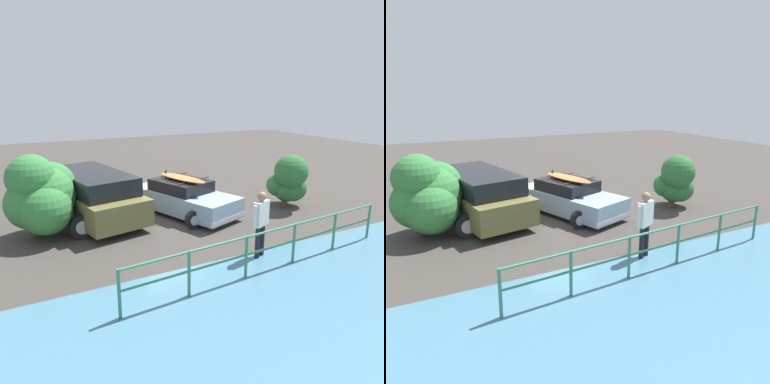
% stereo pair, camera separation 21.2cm
% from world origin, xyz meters
% --- Properties ---
extents(ground_plane, '(44.00, 44.00, 0.02)m').
position_xyz_m(ground_plane, '(0.00, 0.00, -0.01)').
color(ground_plane, '#423D38').
rests_on(ground_plane, ground).
extents(sedan_car, '(3.01, 4.41, 1.51)m').
position_xyz_m(sedan_car, '(-0.32, 0.58, 0.60)').
color(sedan_car, '#8CADC6').
rests_on(sedan_car, ground).
extents(suv_car, '(3.21, 5.03, 1.67)m').
position_xyz_m(suv_car, '(2.70, -0.27, 0.87)').
color(suv_car, brown).
rests_on(suv_car, ground).
extents(person_bystander, '(0.65, 0.38, 1.78)m').
position_xyz_m(person_bystander, '(-0.53, 4.74, 1.07)').
color(person_bystander, black).
rests_on(person_bystander, ground).
extents(railing_fence, '(7.89, 0.68, 1.05)m').
position_xyz_m(railing_fence, '(-0.30, 5.48, 0.69)').
color(railing_fence, '#387F5B').
rests_on(railing_fence, ground).
extents(bush_near_left, '(1.48, 1.72, 2.04)m').
position_xyz_m(bush_near_left, '(-4.19, 1.63, 0.97)').
color(bush_near_left, '#4C3828').
rests_on(bush_near_left, ground).
extents(bush_near_right, '(2.14, 2.25, 2.54)m').
position_xyz_m(bush_near_right, '(4.41, 0.60, 1.37)').
color(bush_near_right, '#4C3828').
rests_on(bush_near_right, ground).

